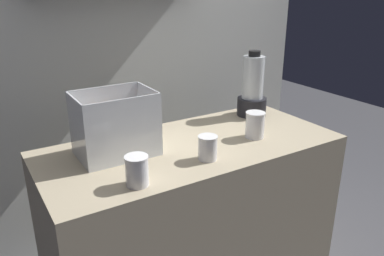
{
  "coord_description": "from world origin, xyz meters",
  "views": [
    {
      "loc": [
        -0.87,
        -1.4,
        1.61
      ],
      "look_at": [
        0.0,
        0.0,
        0.98
      ],
      "focal_mm": 35.9,
      "sensor_mm": 36.0,
      "label": 1
    }
  ],
  "objects_px": {
    "blender_pitcher": "(252,90)",
    "juice_cup_pomegranate_far_left": "(137,172)",
    "carrot_display_bin": "(116,136)",
    "juice_cup_carrot_left": "(208,149)",
    "juice_cup_carrot_middle": "(255,126)"
  },
  "relations": [
    {
      "from": "blender_pitcher",
      "to": "juice_cup_pomegranate_far_left",
      "type": "bearing_deg",
      "value": -155.32
    },
    {
      "from": "carrot_display_bin",
      "to": "juice_cup_carrot_left",
      "type": "bearing_deg",
      "value": -39.73
    },
    {
      "from": "juice_cup_carrot_middle",
      "to": "juice_cup_carrot_left",
      "type": "bearing_deg",
      "value": -165.22
    },
    {
      "from": "blender_pitcher",
      "to": "juice_cup_carrot_left",
      "type": "xyz_separation_m",
      "value": [
        -0.54,
        -0.36,
        -0.1
      ]
    },
    {
      "from": "juice_cup_pomegranate_far_left",
      "to": "juice_cup_carrot_left",
      "type": "distance_m",
      "value": 0.35
    },
    {
      "from": "carrot_display_bin",
      "to": "juice_cup_pomegranate_far_left",
      "type": "distance_m",
      "value": 0.31
    },
    {
      "from": "juice_cup_pomegranate_far_left",
      "to": "juice_cup_carrot_middle",
      "type": "bearing_deg",
      "value": 11.37
    },
    {
      "from": "carrot_display_bin",
      "to": "juice_cup_pomegranate_far_left",
      "type": "relative_size",
      "value": 2.83
    },
    {
      "from": "juice_cup_carrot_middle",
      "to": "juice_cup_pomegranate_far_left",
      "type": "bearing_deg",
      "value": -168.63
    },
    {
      "from": "juice_cup_carrot_left",
      "to": "juice_cup_carrot_middle",
      "type": "relative_size",
      "value": 0.84
    },
    {
      "from": "juice_cup_carrot_left",
      "to": "juice_cup_carrot_middle",
      "type": "xyz_separation_m",
      "value": [
        0.33,
        0.09,
        0.01
      ]
    },
    {
      "from": "juice_cup_pomegranate_far_left",
      "to": "juice_cup_carrot_left",
      "type": "height_order",
      "value": "juice_cup_pomegranate_far_left"
    },
    {
      "from": "carrot_display_bin",
      "to": "blender_pitcher",
      "type": "distance_m",
      "value": 0.86
    },
    {
      "from": "juice_cup_pomegranate_far_left",
      "to": "blender_pitcher",
      "type": "bearing_deg",
      "value": 24.68
    },
    {
      "from": "blender_pitcher",
      "to": "juice_cup_carrot_middle",
      "type": "height_order",
      "value": "blender_pitcher"
    }
  ]
}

